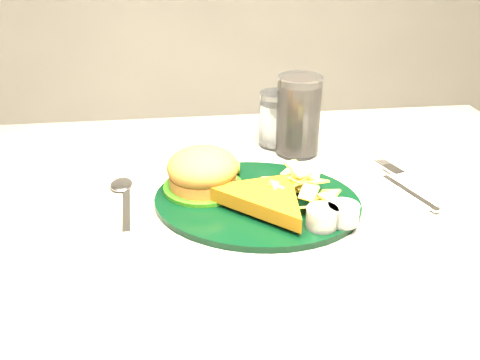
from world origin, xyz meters
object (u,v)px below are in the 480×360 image
Objects in this scene: water_glass at (277,119)px; dinner_plate at (257,184)px; fork_napkin at (407,190)px; cola_glass at (298,116)px.

dinner_plate is at bearing -107.71° from water_glass.
dinner_plate is 1.90× the size of fork_napkin.
cola_glass is 0.88× the size of fork_napkin.
cola_glass reaches higher than water_glass.
fork_napkin is (0.14, -0.18, -0.07)m from cola_glass.
water_glass is 0.28m from fork_napkin.
dinner_plate is at bearing -119.35° from cola_glass.
water_glass is 0.72× the size of cola_glass.
water_glass is (0.07, 0.23, 0.02)m from dinner_plate.
cola_glass is at bearing 78.86° from dinner_plate.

